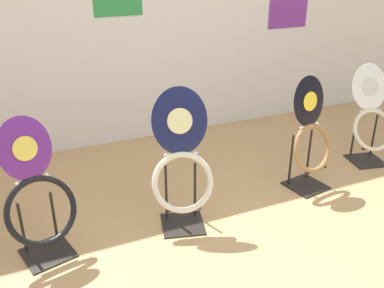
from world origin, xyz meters
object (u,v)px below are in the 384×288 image
Objects in this scene: toilet_seat_display_jazz_black at (311,138)px; toilet_seat_display_white_plain at (371,118)px; toilet_seat_display_purple_note at (38,200)px; toilet_seat_display_navy_moon at (182,167)px.

toilet_seat_display_jazz_black reaches higher than toilet_seat_display_white_plain.
toilet_seat_display_purple_note is 0.88m from toilet_seat_display_navy_moon.
toilet_seat_display_purple_note is at bearing -179.09° from toilet_seat_display_jazz_black.
toilet_seat_display_navy_moon is at bearing -2.97° from toilet_seat_display_purple_note.
toilet_seat_display_white_plain is (0.77, 0.17, -0.02)m from toilet_seat_display_jazz_black.
toilet_seat_display_purple_note is 1.96m from toilet_seat_display_jazz_black.
toilet_seat_display_jazz_black is at bearing 4.08° from toilet_seat_display_navy_moon.
toilet_seat_display_white_plain is at bearing 12.55° from toilet_seat_display_jazz_black.
toilet_seat_display_navy_moon is (-1.08, -0.08, 0.02)m from toilet_seat_display_jazz_black.
toilet_seat_display_navy_moon is (0.88, -0.05, 0.05)m from toilet_seat_display_purple_note.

